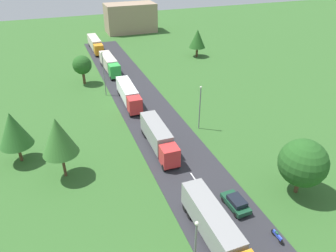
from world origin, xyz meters
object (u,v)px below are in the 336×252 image
object	(u,v)px
motorcycle_courier	(277,236)
truck_lead	(217,230)
lamppost_lead	(195,252)
tree_oak	(13,129)
truck_fifth	(95,44)
tree_maple	(58,136)
tree_pine	(197,39)
truck_fourth	(110,63)
lamppost_third	(104,72)
truck_third	(129,94)
lamppost_second	(200,105)
distant_building	(130,18)
tree_birch	(82,65)
car_second	(236,203)
truck_second	(158,137)

from	to	relation	value
motorcycle_courier	truck_lead	bearing A→B (deg)	165.19
lamppost_lead	tree_oak	size ratio (longest dim) A/B	1.06
truck_fifth	motorcycle_courier	xyz separation A→B (m)	(6.71, -75.98, -1.54)
tree_maple	tree_pine	distance (m)	56.99
truck_fourth	lamppost_third	xyz separation A→B (m)	(-3.66, -13.47, 3.01)
truck_third	lamppost_third	distance (m)	7.20
truck_third	lamppost_second	bearing A→B (deg)	-57.56
lamppost_second	distant_building	world-z (taller)	distant_building
lamppost_second	tree_birch	world-z (taller)	lamppost_second
truck_fourth	motorcycle_courier	xyz separation A→B (m)	(6.33, -57.05, -1.56)
truck_third	motorcycle_courier	distance (m)	38.65
tree_pine	distant_building	distance (m)	35.16
truck_third	car_second	world-z (taller)	truck_third
truck_lead	tree_pine	size ratio (longest dim) A/B	1.76
tree_maple	tree_pine	world-z (taller)	tree_maple
truck_second	motorcycle_courier	distance (m)	21.82
tree_oak	tree_maple	distance (m)	8.28
truck_third	lamppost_third	bearing A→B (deg)	122.57
truck_lead	lamppost_third	xyz separation A→B (m)	(-3.48, 41.86, 2.92)
truck_fifth	car_second	bearing A→B (deg)	-85.95
distant_building	truck_fifth	bearing A→B (deg)	-130.27
truck_fifth	tree_birch	distance (m)	25.43
truck_lead	truck_fourth	xyz separation A→B (m)	(0.17, 55.33, -0.09)
car_second	truck_lead	bearing A→B (deg)	-140.59
motorcycle_courier	tree_pine	size ratio (longest dim) A/B	0.26
car_second	truck_fifth	bearing A→B (deg)	94.05
lamppost_lead	car_second	bearing A→B (deg)	39.51
truck_lead	truck_second	bearing A→B (deg)	89.19
truck_second	tree_pine	distance (m)	47.06
truck_third	tree_birch	distance (m)	15.27
truck_third	truck_fourth	xyz separation A→B (m)	(0.14, 18.97, 0.03)
lamppost_third	motorcycle_courier	bearing A→B (deg)	-77.10
lamppost_second	car_second	bearing A→B (deg)	-102.02
truck_lead	lamppost_lead	size ratio (longest dim) A/B	1.56
truck_third	distant_building	bearing A→B (deg)	74.77
truck_third	lamppost_lead	distance (m)	40.11
lamppost_lead	tree_oak	distance (m)	30.85
truck_lead	car_second	world-z (taller)	truck_lead
truck_second	lamppost_lead	world-z (taller)	lamppost_lead
tree_oak	truck_fifth	bearing A→B (deg)	69.24
lamppost_third	tree_oak	world-z (taller)	lamppost_third
lamppost_second	tree_birch	bearing A→B (deg)	119.84
tree_pine	lamppost_second	bearing A→B (deg)	-114.48
tree_oak	tree_birch	xyz separation A→B (m)	(12.69, 26.51, -0.96)
truck_fourth	lamppost_lead	distance (m)	58.99
distant_building	truck_third	bearing A→B (deg)	-105.23
distant_building	lamppost_second	bearing A→B (deg)	-95.39
lamppost_third	tree_pine	bearing A→B (deg)	30.66
lamppost_lead	tree_birch	bearing A→B (deg)	92.87
truck_second	tree_maple	size ratio (longest dim) A/B	1.31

